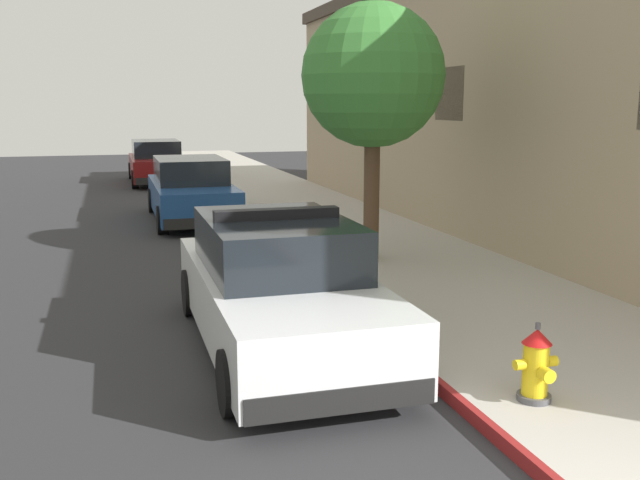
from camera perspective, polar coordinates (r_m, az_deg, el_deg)
The scene contains 9 objects.
ground_plane at distance 13.32m, azimuth -20.17°, elevation -2.87°, with size 34.48×60.00×0.20m, color #2B2B2D.
sidewalk_pavement at distance 14.17m, azimuth 4.74°, elevation -0.75°, with size 3.75×60.00×0.14m, color #ADA89E.
curb_painted_edge at distance 13.61m, azimuth -2.82°, elevation -1.20°, with size 0.08×60.00×0.14m, color maroon.
storefront_building at distance 17.51m, azimuth 21.43°, elevation 10.41°, with size 7.73×22.84×5.98m.
police_cruiser at distance 8.55m, azimuth -3.29°, elevation -3.77°, with size 1.94×4.84×1.68m.
parked_car_silver_ahead at distance 18.24m, azimuth -10.19°, elevation 3.84°, with size 1.94×4.84×1.56m.
parked_car_dark_far at distance 27.31m, azimuth -12.85°, elevation 6.00°, with size 1.94×4.84×1.56m.
fire_hydrant at distance 7.10m, azimuth 16.78°, elevation -9.50°, with size 0.44×0.40×0.76m.
street_tree at distance 12.71m, azimuth 4.24°, elevation 12.79°, with size 2.48×2.48×4.47m.
Camera 1 is at (-3.13, -2.95, 2.89)m, focal length 40.31 mm.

